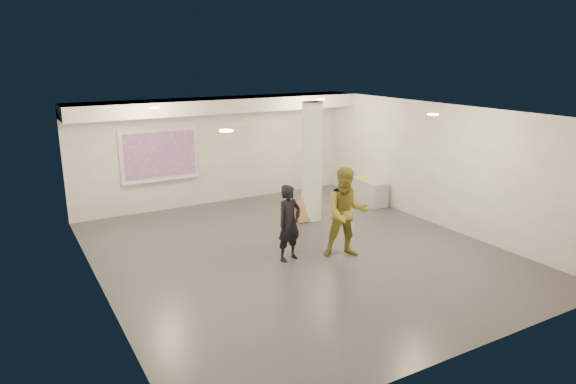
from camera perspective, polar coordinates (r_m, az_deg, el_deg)
floor at (r=11.13m, az=1.03°, el=-6.69°), size 8.00×9.00×0.01m
ceiling at (r=10.39m, az=1.11°, el=8.85°), size 8.00×9.00×0.01m
wall_back at (r=14.62m, az=-8.06°, el=4.59°), size 8.00×0.01×3.00m
wall_front at (r=7.37m, az=19.50°, el=-6.77°), size 8.00×0.01×3.00m
wall_left at (r=9.34m, az=-20.51°, el=-2.27°), size 0.01×9.00×3.00m
wall_right at (r=13.13m, az=16.25°, el=2.93°), size 0.01×9.00×3.00m
soffit_band at (r=13.93m, az=-7.40°, el=9.58°), size 8.00×1.10×0.36m
downlight_nw at (r=11.83m, az=-14.64°, el=9.04°), size 0.22×0.22×0.02m
downlight_ne at (r=13.67m, az=3.67°, el=10.25°), size 0.22×0.22×0.02m
downlight_sw at (r=8.08m, az=-6.88°, el=6.78°), size 0.22×0.22×0.02m
downlight_se at (r=10.58m, az=15.81°, el=8.29°), size 0.22×0.22×0.02m
column at (r=12.93m, az=2.68°, el=3.34°), size 0.52×0.52×3.00m
projection_screen at (r=14.06m, az=-14.05°, el=3.98°), size 2.10×0.13×1.42m
credenza at (r=14.78m, az=9.07°, el=0.03°), size 0.57×1.19×0.67m
postit_pad at (r=14.92m, az=8.55°, el=1.59°), size 0.22×0.29×0.03m
cardboard_back at (r=13.08m, az=1.59°, el=-2.04°), size 0.53×0.23×0.55m
cardboard_front at (r=13.05m, az=2.09°, el=-2.03°), size 0.56×0.29×0.58m
woman at (r=10.48m, az=0.14°, el=-3.47°), size 0.65×0.50×1.59m
man at (r=10.70m, az=6.52°, el=-2.29°), size 1.14×1.04×1.90m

